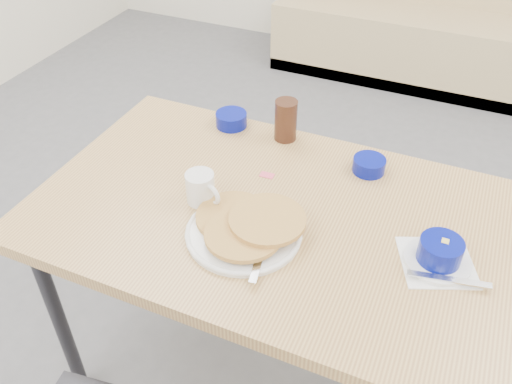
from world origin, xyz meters
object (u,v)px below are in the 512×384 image
at_px(booth_bench, 426,24).
at_px(butter_bowl, 369,165).
at_px(creamer_bowl, 231,120).
at_px(coffee_mug, 201,188).
at_px(grits_setting, 439,254).
at_px(amber_tumbler, 286,120).
at_px(pancake_plate, 246,228).
at_px(dining_table, 289,232).

relative_size(booth_bench, butter_bowl, 19.89).
bearing_deg(booth_bench, creamer_bowl, -98.72).
distance_m(creamer_bowl, butter_bowl, 0.48).
bearing_deg(coffee_mug, grits_setting, 1.87).
distance_m(booth_bench, creamer_bowl, 2.26).
height_order(creamer_bowl, amber_tumbler, amber_tumbler).
height_order(grits_setting, butter_bowl, grits_setting).
height_order(pancake_plate, butter_bowl, pancake_plate).
relative_size(pancake_plate, coffee_mug, 2.70).
distance_m(coffee_mug, grits_setting, 0.63).
relative_size(dining_table, butter_bowl, 14.66).
distance_m(grits_setting, butter_bowl, 0.39).
bearing_deg(dining_table, grits_setting, -3.23).
bearing_deg(grits_setting, dining_table, 176.77).
distance_m(coffee_mug, amber_tumbler, 0.40).
relative_size(booth_bench, dining_table, 1.36).
bearing_deg(grits_setting, booth_bench, 98.65).
relative_size(dining_table, creamer_bowl, 13.68).
bearing_deg(amber_tumbler, butter_bowl, -12.62).
relative_size(pancake_plate, butter_bowl, 3.20).
distance_m(dining_table, coffee_mug, 0.27).
relative_size(pancake_plate, grits_setting, 1.27).
distance_m(grits_setting, creamer_bowl, 0.81).
distance_m(dining_table, amber_tumbler, 0.39).
bearing_deg(pancake_plate, grits_setting, 11.19).
bearing_deg(amber_tumbler, dining_table, -66.73).
bearing_deg(creamer_bowl, coffee_mug, -76.21).
height_order(booth_bench, pancake_plate, booth_bench).
bearing_deg(butter_bowl, grits_setting, -50.31).
relative_size(dining_table, coffee_mug, 12.37).
relative_size(coffee_mug, grits_setting, 0.47).
bearing_deg(grits_setting, butter_bowl, 129.69).
xyz_separation_m(creamer_bowl, amber_tumbler, (0.19, -0.00, 0.04)).
bearing_deg(dining_table, butter_bowl, 62.73).
xyz_separation_m(grits_setting, creamer_bowl, (-0.73, 0.36, -0.01)).
height_order(coffee_mug, grits_setting, coffee_mug).
bearing_deg(creamer_bowl, booth_bench, 81.28).
bearing_deg(pancake_plate, amber_tumbler, 98.60).
height_order(booth_bench, dining_table, booth_bench).
bearing_deg(dining_table, booth_bench, 90.00).
bearing_deg(dining_table, creamer_bowl, 134.71).
xyz_separation_m(dining_table, grits_setting, (0.39, -0.02, 0.09)).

